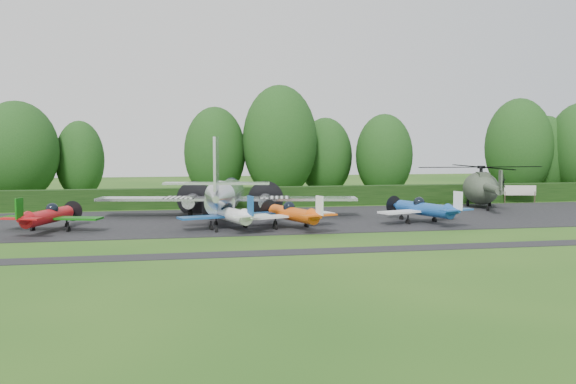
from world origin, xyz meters
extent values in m
plane|color=#1F4A14|center=(0.00, 0.00, 0.00)|extent=(160.00, 160.00, 0.00)
cube|color=black|center=(0.00, 10.00, 0.00)|extent=(70.00, 18.00, 0.01)
cube|color=black|center=(0.00, -6.00, 0.00)|extent=(70.00, 2.00, 0.00)
cube|color=black|center=(0.00, 21.00, 0.00)|extent=(90.00, 1.60, 2.00)
cylinder|color=silver|center=(-3.53, 11.47, 1.94)|extent=(2.34, 12.22, 2.34)
cone|color=silver|center=(-3.53, 18.32, 1.94)|extent=(2.34, 1.53, 2.34)
cone|color=silver|center=(-3.53, 4.14, 2.44)|extent=(2.34, 3.06, 2.34)
sphere|color=black|center=(-3.53, 17.34, 2.44)|extent=(1.53, 1.53, 1.53)
cube|color=silver|center=(-3.53, 12.49, 1.63)|extent=(22.41, 2.44, 0.22)
cube|color=white|center=(-7.61, 12.49, 1.75)|extent=(2.65, 2.55, 0.05)
cube|color=white|center=(0.54, 12.49, 1.75)|extent=(2.65, 2.55, 0.05)
cylinder|color=silver|center=(-6.79, 13.10, 1.38)|extent=(1.12, 3.26, 1.12)
cylinder|color=silver|center=(-0.28, 13.10, 1.38)|extent=(1.12, 3.26, 1.12)
cylinder|color=black|center=(-6.79, 15.39, 1.38)|extent=(3.26, 0.03, 3.26)
cylinder|color=black|center=(-0.28, 15.39, 1.38)|extent=(3.26, 0.03, 3.26)
cube|color=silver|center=(-3.53, 3.32, 3.57)|extent=(7.64, 1.43, 0.14)
cube|color=silver|center=(-3.53, 3.02, 4.99)|extent=(0.18, 2.24, 3.87)
cylinder|color=black|center=(-6.79, 12.69, 0.25)|extent=(0.25, 0.92, 0.92)
cylinder|color=black|center=(-0.28, 12.69, 0.25)|extent=(0.25, 0.92, 0.92)
cylinder|color=black|center=(-3.53, 2.91, 0.18)|extent=(0.18, 0.45, 0.45)
cylinder|color=#AA0F14|center=(-17.06, 5.67, 1.17)|extent=(1.02, 5.87, 1.02)
sphere|color=black|center=(-17.06, 6.31, 1.65)|extent=(0.90, 0.90, 0.90)
cube|color=#0F560D|center=(-17.06, 6.20, 1.01)|extent=(7.47, 1.39, 0.15)
cube|color=#AA0F14|center=(-17.06, 2.14, 1.44)|extent=(2.78, 0.75, 0.11)
cube|color=#0F560D|center=(-17.06, 2.04, 2.14)|extent=(0.11, 0.85, 1.39)
cylinder|color=black|center=(-17.06, 9.46, 1.17)|extent=(1.60, 0.02, 1.60)
cylinder|color=black|center=(-18.45, 5.99, 0.19)|extent=(0.15, 0.47, 0.47)
cylinder|color=black|center=(-15.67, 5.99, 0.19)|extent=(0.15, 0.47, 0.47)
cylinder|color=black|center=(-17.06, 8.44, 0.17)|extent=(0.13, 0.43, 0.43)
cylinder|color=white|center=(-3.99, 4.44, 1.17)|extent=(1.02, 5.86, 1.02)
sphere|color=black|center=(-3.99, 5.08, 1.65)|extent=(0.90, 0.90, 0.90)
cube|color=#17488B|center=(-3.99, 4.97, 1.01)|extent=(7.46, 1.39, 0.15)
cube|color=white|center=(-3.99, 0.92, 1.44)|extent=(2.77, 0.75, 0.11)
cube|color=#17488B|center=(-3.99, 0.81, 2.13)|extent=(0.11, 0.85, 1.39)
cylinder|color=black|center=(-3.99, 8.22, 1.17)|extent=(1.60, 0.02, 1.60)
cylinder|color=black|center=(-5.38, 4.76, 0.19)|extent=(0.15, 0.47, 0.47)
cylinder|color=black|center=(-2.61, 4.76, 0.19)|extent=(0.15, 0.47, 0.47)
cylinder|color=black|center=(-3.99, 7.21, 0.17)|extent=(0.13, 0.43, 0.43)
cylinder|color=#D44D0C|center=(0.69, 3.81, 1.16)|extent=(1.01, 5.80, 1.01)
sphere|color=black|center=(0.69, 4.44, 1.63)|extent=(0.89, 0.89, 0.89)
cube|color=white|center=(0.69, 4.34, 1.00)|extent=(7.38, 1.37, 0.15)
cube|color=#D44D0C|center=(0.69, 0.33, 1.42)|extent=(2.74, 0.74, 0.11)
cube|color=white|center=(0.69, 0.22, 2.11)|extent=(0.11, 0.84, 1.37)
cylinder|color=black|center=(0.69, 7.55, 1.16)|extent=(1.58, 0.02, 1.58)
cylinder|color=black|center=(-0.68, 4.12, 0.19)|extent=(0.15, 0.46, 0.46)
cylinder|color=black|center=(2.06, 4.12, 0.19)|extent=(0.15, 0.46, 0.46)
cylinder|color=black|center=(0.69, 6.55, 0.17)|extent=(0.13, 0.42, 0.42)
cylinder|color=#184892|center=(11.65, 4.98, 1.19)|extent=(1.04, 5.93, 1.04)
sphere|color=black|center=(11.65, 5.62, 1.67)|extent=(0.91, 0.91, 0.91)
cube|color=white|center=(11.65, 5.51, 1.02)|extent=(7.55, 1.40, 0.15)
cube|color=#184892|center=(11.65, 1.42, 1.46)|extent=(2.80, 0.75, 0.11)
cube|color=white|center=(11.65, 1.31, 2.16)|extent=(0.11, 0.86, 1.40)
cylinder|color=black|center=(11.65, 8.80, 1.19)|extent=(1.62, 0.02, 1.62)
cylinder|color=black|center=(10.25, 5.30, 0.19)|extent=(0.15, 0.47, 0.47)
cylinder|color=black|center=(13.06, 5.30, 0.19)|extent=(0.15, 0.47, 0.47)
cylinder|color=black|center=(11.65, 7.78, 0.17)|extent=(0.13, 0.43, 0.43)
ellipsoid|color=#374334|center=(22.29, 15.82, 1.95)|extent=(3.38, 6.19, 3.23)
cylinder|color=#374334|center=(22.29, 10.95, 2.27)|extent=(0.76, 6.49, 0.76)
cube|color=#374334|center=(22.29, 7.60, 3.25)|extent=(0.13, 0.97, 1.73)
cylinder|color=black|center=(22.29, 15.82, 3.57)|extent=(0.32, 0.32, 0.87)
cylinder|color=black|center=(22.29, 15.82, 4.06)|extent=(0.76, 0.76, 0.27)
cylinder|color=black|center=(22.29, 15.82, 4.06)|extent=(12.98, 12.98, 0.06)
cube|color=#374334|center=(22.29, 14.95, 3.19)|extent=(0.97, 2.16, 0.76)
ellipsoid|color=black|center=(22.29, 17.55, 2.06)|extent=(2.06, 2.06, 1.85)
cylinder|color=black|center=(21.20, 16.68, 0.32)|extent=(0.19, 0.61, 0.61)
cylinder|color=black|center=(23.37, 16.68, 0.32)|extent=(0.19, 0.61, 0.61)
cylinder|color=black|center=(22.29, 12.36, 0.27)|extent=(0.17, 0.52, 0.52)
cylinder|color=#3F3326|center=(27.13, 19.32, 0.64)|extent=(0.13, 0.13, 1.27)
cylinder|color=#3F3326|center=(30.32, 19.32, 0.64)|extent=(0.13, 0.13, 1.27)
cube|color=beige|center=(28.72, 19.32, 1.38)|extent=(3.39, 0.08, 1.06)
cylinder|color=black|center=(38.12, 29.08, 1.60)|extent=(0.70, 0.70, 3.21)
ellipsoid|color=#163B12|center=(38.12, 29.08, 4.90)|extent=(5.97, 5.97, 9.80)
cylinder|color=black|center=(33.79, 28.21, 1.94)|extent=(0.70, 0.70, 3.88)
ellipsoid|color=#163B12|center=(33.79, 28.21, 5.92)|extent=(8.04, 8.04, 11.85)
cylinder|color=black|center=(-2.73, 32.23, 1.74)|extent=(0.70, 0.70, 3.48)
ellipsoid|color=#163B12|center=(-2.73, 32.23, 5.32)|extent=(7.17, 7.17, 10.64)
cylinder|color=black|center=(4.65, 30.67, 2.15)|extent=(0.70, 0.70, 4.30)
ellipsoid|color=#163B12|center=(4.65, 30.67, 6.58)|extent=(8.69, 8.69, 13.15)
cylinder|color=black|center=(17.35, 30.32, 1.62)|extent=(0.70, 0.70, 3.24)
ellipsoid|color=#163B12|center=(17.35, 30.32, 4.95)|extent=(6.82, 6.82, 9.90)
cylinder|color=black|center=(-24.39, 31.67, 1.81)|extent=(0.70, 0.70, 3.61)
ellipsoid|color=#163B12|center=(-24.39, 31.67, 5.52)|extent=(9.00, 9.00, 11.04)
cylinder|color=black|center=(10.90, 33.56, 1.56)|extent=(0.70, 0.70, 3.12)
ellipsoid|color=#163B12|center=(10.90, 33.56, 4.76)|extent=(6.59, 6.59, 9.53)
cylinder|color=black|center=(-18.12, 34.36, 1.47)|extent=(0.70, 0.70, 2.95)
ellipsoid|color=#163B12|center=(-18.12, 34.36, 4.50)|extent=(5.54, 5.54, 9.00)
camera|label=1|loc=(-9.01, -42.87, 6.56)|focal=40.00mm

